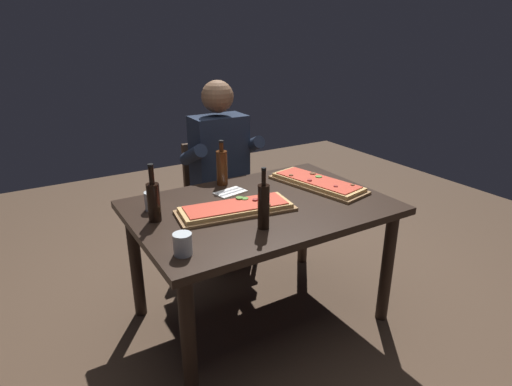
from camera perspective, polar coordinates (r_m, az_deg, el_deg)
name	(u,v)px	position (r m, az deg, el deg)	size (l,w,h in m)	color
ground_plane	(260,315)	(2.74, 0.56, -15.96)	(6.40, 6.40, 0.00)	#4C3828
dining_table	(261,220)	(2.40, 0.62, -3.60)	(1.40, 0.96, 0.74)	black
pizza_rectangular_front	(236,209)	(2.26, -2.68, -2.08)	(0.65, 0.32, 0.05)	olive
pizza_rectangular_left	(317,183)	(2.66, 8.19, 1.35)	(0.36, 0.66, 0.05)	olive
wine_bottle_dark	(154,200)	(2.18, -13.49, -0.95)	(0.06, 0.06, 0.30)	black
oil_bottle_amber	(222,167)	(2.64, -4.57, 3.48)	(0.07, 0.07, 0.28)	#47230F
vinegar_bottle_green	(264,205)	(2.04, 1.01, -1.65)	(0.06, 0.06, 0.31)	black
tumbler_near_camera	(152,202)	(2.35, -13.66, -1.16)	(0.08, 0.08, 0.10)	silver
tumbler_far_side	(183,245)	(1.87, -9.74, -6.91)	(0.08, 0.08, 0.10)	silver
napkin_cutlery_set	(230,192)	(2.53, -3.45, 0.10)	(0.20, 0.14, 0.01)	white
diner_chair	(216,194)	(3.22, -5.35, -0.18)	(0.44, 0.44, 0.87)	#3D2B1E
seated_diner	(222,166)	(3.03, -4.51, 3.63)	(0.53, 0.41, 1.33)	#23232D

